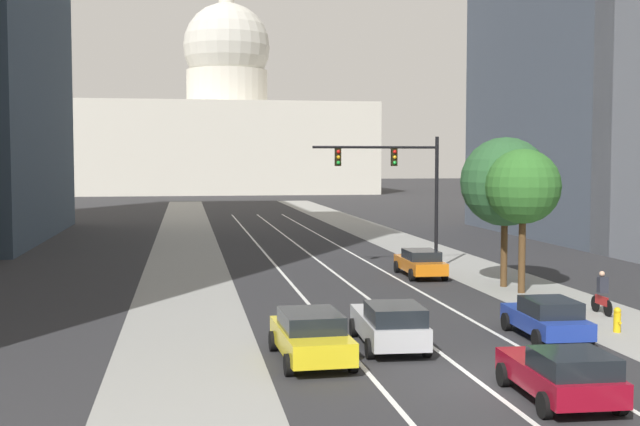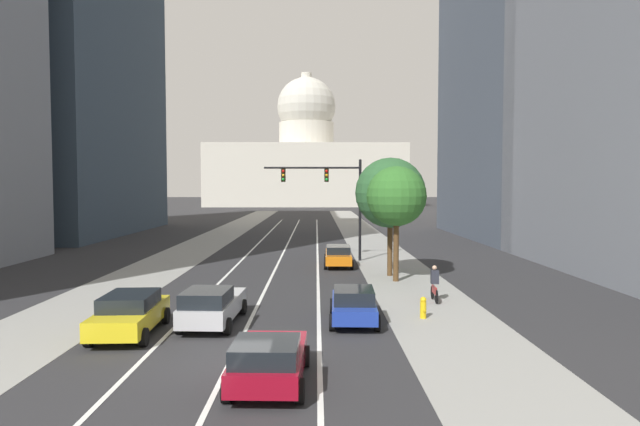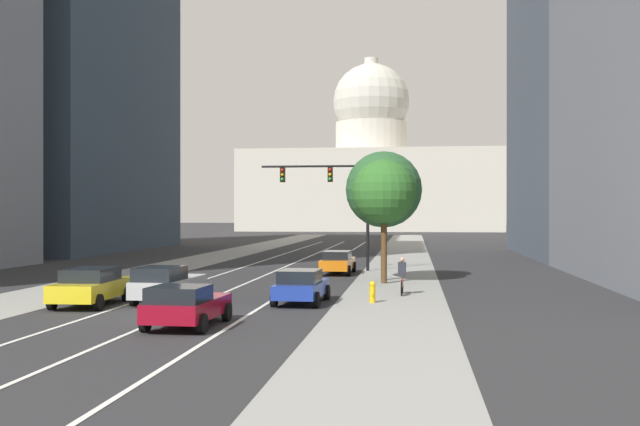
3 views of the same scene
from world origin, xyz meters
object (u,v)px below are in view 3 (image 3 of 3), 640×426
Objects in this scene: car_yellow at (91,286)px; traffic_signal_mast at (336,191)px; cyclist at (402,276)px; car_silver at (167,284)px; fire_hydrant at (372,292)px; street_tree_near_right at (384,192)px; capitol_building at (371,176)px; car_orange at (337,262)px; car_crimson at (186,305)px; car_blue at (301,286)px; street_tree_mid_right at (384,190)px.

traffic_signal_mast reaches higher than car_yellow.
car_silver is at bearing 115.34° from cyclist.
car_silver reaches higher than car_yellow.
traffic_signal_mast is 18.13m from fire_hydrant.
traffic_signal_mast is at bearing 112.13° from street_tree_near_right.
capitol_building reaches higher than fire_hydrant.
fire_hydrant is at bearing -167.36° from car_orange.
traffic_signal_mast reaches higher than car_silver.
car_crimson is at bearing -95.61° from traffic_signal_mast.
car_orange is 1.11× the size of car_blue.
car_crimson is at bearing -107.85° from street_tree_mid_right.
street_tree_near_right reaches higher than fire_hydrant.
car_blue is at bearing -88.76° from traffic_signal_mast.
traffic_signal_mast is 8.13× the size of fire_hydrant.
car_crimson is at bearing 159.92° from car_blue.
car_yellow is at bearing 103.50° from car_blue.
street_tree_mid_right is (0.06, 10.54, 4.59)m from fire_hydrant.
car_silver is 0.64× the size of traffic_signal_mast.
car_crimson is 0.88× the size of car_orange.
car_crimson is 7.03m from car_silver.
car_orange is at bearing 117.74° from street_tree_near_right.
capitol_building is at bearing 91.98° from traffic_signal_mast.
traffic_signal_mast is at bearing 100.93° from fire_hydrant.
capitol_building reaches higher than car_yellow.
car_yellow is at bearing -112.39° from traffic_signal_mast.
street_tree_mid_right reaches higher than street_tree_near_right.
traffic_signal_mast is at bearing 19.60° from cyclist.
cyclist is 0.26× the size of street_tree_near_right.
car_silver is at bearing -90.63° from capitol_building.
car_yellow is 21.50m from traffic_signal_mast.
car_blue is 10.58m from street_tree_near_right.
car_orange is (5.61, 15.52, -0.05)m from car_silver.
capitol_building is 110.42m from traffic_signal_mast.
capitol_building is 12.42× the size of car_blue.
car_silver is at bearing -67.62° from car_yellow.
fire_hydrant is at bearing -80.49° from car_silver.
car_orange is at bearing 127.01° from street_tree_mid_right.
car_silver is 16.50m from car_orange.
capitol_building reaches higher than street_tree_near_right.
car_yellow is at bearing -131.62° from street_tree_mid_right.
car_silver is 5.63m from car_blue.
capitol_building is 135.24m from car_crimson.
capitol_building is 117.21m from street_tree_mid_right.
car_yellow is (-8.40, -1.69, 0.06)m from car_blue.
car_orange is 6.57m from street_tree_mid_right.
traffic_signal_mast is (5.22, 18.19, 4.41)m from car_silver.
cyclist is (12.51, 5.53, 0.05)m from car_yellow.
traffic_signal_mast is (-0.39, 2.67, 4.46)m from car_orange.
cyclist is at bearing -79.15° from street_tree_near_right.
capitol_building is 113.44m from car_orange.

